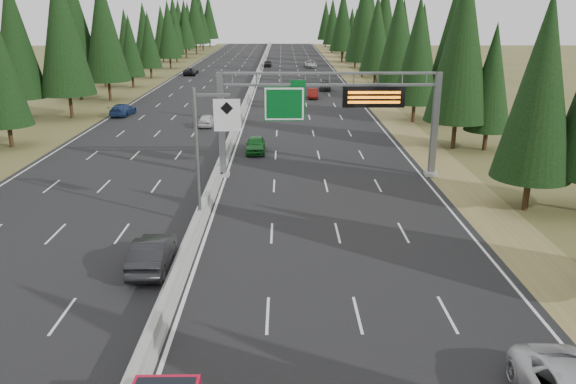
{
  "coord_description": "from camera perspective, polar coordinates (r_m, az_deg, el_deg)",
  "views": [
    {
      "loc": [
        4.92,
        -6.08,
        12.17
      ],
      "look_at": [
        5.15,
        20.0,
        3.67
      ],
      "focal_mm": 35.0,
      "sensor_mm": 36.0,
      "label": 1
    }
  ],
  "objects": [
    {
      "name": "tree_row_left",
      "position": [
        75.21,
        -22.3,
        14.73
      ],
      "size": [
        12.35,
        244.75,
        18.88
      ],
      "color": "black",
      "rests_on": "ground"
    },
    {
      "name": "car_ahead_dkred",
      "position": [
        81.5,
        2.55,
        9.98
      ],
      "size": [
        1.58,
        4.17,
        1.36
      ],
      "primitive_type": "imported",
      "rotation": [
        0.0,
        0.0,
        -0.03
      ],
      "color": "#60110D",
      "rests_on": "road"
    },
    {
      "name": "car_onc_white",
      "position": [
        62.02,
        -8.21,
        7.24
      ],
      "size": [
        1.8,
        3.96,
        1.32
      ],
      "primitive_type": "imported",
      "rotation": [
        0.0,
        0.0,
        3.08
      ],
      "color": "silver",
      "rests_on": "road"
    },
    {
      "name": "car_ahead_green",
      "position": [
        49.97,
        -3.31,
        4.85
      ],
      "size": [
        1.74,
        4.18,
        1.41
      ],
      "primitive_type": "imported",
      "rotation": [
        0.0,
        0.0,
        0.02
      ],
      "color": "#166422",
      "rests_on": "road"
    },
    {
      "name": "car_ahead_white",
      "position": [
        125.98,
        2.28,
        12.87
      ],
      "size": [
        2.56,
        5.4,
        1.49
      ],
      "primitive_type": "imported",
      "rotation": [
        0.0,
        0.0,
        0.02
      ],
      "color": "#B6B6B6",
      "rests_on": "road"
    },
    {
      "name": "road",
      "position": [
        87.07,
        -3.79,
        10.0
      ],
      "size": [
        32.0,
        260.0,
        0.08
      ],
      "primitive_type": "cube",
      "color": "black",
      "rests_on": "ground"
    },
    {
      "name": "median_barrier",
      "position": [
        87.02,
        -3.79,
        10.24
      ],
      "size": [
        0.7,
        260.0,
        0.85
      ],
      "color": "gray",
      "rests_on": "road"
    },
    {
      "name": "car_onc_far",
      "position": [
        112.52,
        -9.82,
        11.98
      ],
      "size": [
        2.47,
        5.12,
        1.4
      ],
      "primitive_type": "imported",
      "rotation": [
        0.0,
        0.0,
        3.11
      ],
      "color": "black",
      "rests_on": "road"
    },
    {
      "name": "car_onc_blue",
      "position": [
        70.61,
        -16.45,
        8.04
      ],
      "size": [
        2.46,
        5.02,
        1.4
      ],
      "primitive_type": "imported",
      "rotation": [
        0.0,
        0.0,
        3.04
      ],
      "color": "navy",
      "rests_on": "road"
    },
    {
      "name": "shoulder_right",
      "position": [
        87.88,
        8.06,
        9.93
      ],
      "size": [
        3.6,
        260.0,
        0.06
      ],
      "primitive_type": "cube",
      "color": "olive",
      "rests_on": "ground"
    },
    {
      "name": "hov_sign_pole",
      "position": [
        32.22,
        -8.24,
        4.5
      ],
      "size": [
        2.8,
        0.5,
        8.0
      ],
      "color": "slate",
      "rests_on": "road"
    },
    {
      "name": "car_onc_near",
      "position": [
        28.32,
        -13.63,
        -6.04
      ],
      "size": [
        1.75,
        4.76,
        1.56
      ],
      "primitive_type": "imported",
      "rotation": [
        0.0,
        0.0,
        3.16
      ],
      "color": "black",
      "rests_on": "road"
    },
    {
      "name": "sign_gantry",
      "position": [
        41.73,
        5.06,
        8.46
      ],
      "size": [
        16.75,
        0.98,
        7.8
      ],
      "color": "slate",
      "rests_on": "road"
    },
    {
      "name": "car_ahead_dkgrey",
      "position": [
        89.93,
        3.79,
        10.7
      ],
      "size": [
        2.17,
        4.6,
        1.3
      ],
      "primitive_type": "imported",
      "rotation": [
        0.0,
        0.0,
        -0.08
      ],
      "color": "black",
      "rests_on": "road"
    },
    {
      "name": "shoulder_left",
      "position": [
        89.85,
        -15.36,
        9.65
      ],
      "size": [
        3.6,
        260.0,
        0.06
      ],
      "primitive_type": "cube",
      "color": "brown",
      "rests_on": "ground"
    },
    {
      "name": "tree_row_right",
      "position": [
        82.97,
        11.61,
        15.33
      ],
      "size": [
        11.19,
        241.61,
        18.43
      ],
      "color": "black",
      "rests_on": "ground"
    },
    {
      "name": "car_ahead_far",
      "position": [
        128.12,
        -2.08,
        12.93
      ],
      "size": [
        1.66,
        4.1,
        1.39
      ],
      "primitive_type": "imported",
      "rotation": [
        0.0,
        0.0,
        -0.0
      ],
      "color": "black",
      "rests_on": "road"
    }
  ]
}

